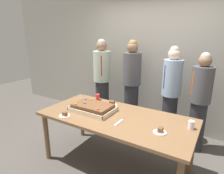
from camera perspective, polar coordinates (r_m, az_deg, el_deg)
name	(u,v)px	position (r m, az deg, el deg)	size (l,w,h in m)	color
ground_plane	(115,164)	(3.00, 0.97, -22.40)	(12.00, 12.00, 0.00)	#4C4742
interior_back_panel	(157,53)	(3.84, 13.47, 10.09)	(8.00, 0.12, 3.00)	#9E998E
party_table	(115,121)	(2.62, 1.05, -10.30)	(2.08, 0.97, 0.78)	brown
sheet_cake	(93,108)	(2.74, -5.86, -6.26)	(0.62, 0.41, 0.12)	beige
plated_slice_near_left	(160,131)	(2.24, 14.37, -12.83)	(0.15, 0.15, 0.06)	white
plated_slice_near_right	(65,115)	(2.65, -14.16, -8.25)	(0.15, 0.15, 0.06)	white
plated_slice_far_left	(112,104)	(2.93, 0.07, -5.15)	(0.15, 0.15, 0.08)	white
drink_cup_nearest	(191,125)	(2.42, 22.88, -10.56)	(0.07, 0.07, 0.10)	white
drink_cup_middle	(98,97)	(3.18, -4.38, -3.05)	(0.07, 0.07, 0.10)	red
cake_server_utensil	(119,123)	(2.40, 2.01, -10.76)	(0.03, 0.20, 0.01)	silver
person_serving_front	(200,102)	(3.25, 25.04, -4.07)	(0.31, 0.31, 1.60)	#28282D
person_green_shirt_behind	(102,80)	(3.97, -3.02, 2.12)	(0.35, 0.35, 1.76)	#28282D
person_striped_tie_right	(132,84)	(3.68, 5.96, 0.90)	(0.35, 0.35, 1.76)	#28282D
person_far_right_suit	(171,93)	(3.41, 17.44, -1.66)	(0.32, 0.32, 1.67)	#28282D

